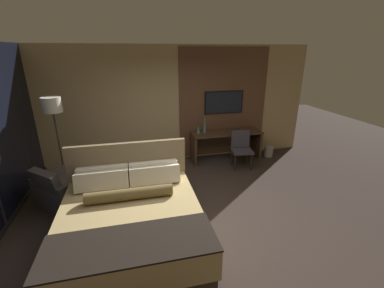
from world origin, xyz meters
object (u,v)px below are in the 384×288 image
desk_chair (241,146)px  vase_tall (205,124)px  floor_lamp (53,113)px  book (236,130)px  desk (226,140)px  tv (224,102)px  vase_short (198,129)px  waste_bin (269,151)px  armchair_by_window (64,190)px  bed (132,221)px

desk_chair → vase_tall: vase_tall is taller
floor_lamp → book: floor_lamp is taller
desk → desk_chair: (0.19, -0.53, 0.02)m
tv → vase_short: bearing=-163.4°
tv → book: 0.78m
desk_chair → waste_bin: bearing=30.0°
waste_bin → desk: bearing=172.4°
desk_chair → floor_lamp: 4.03m
desk → tv: bearing=90.0°
desk → tv: (-0.00, 0.24, 0.93)m
floor_lamp → book: (3.96, 0.68, -0.83)m
vase_short → waste_bin: size_ratio=0.68×
tv → waste_bin: tv is taller
armchair_by_window → vase_tall: size_ratio=2.65×
desk → armchair_by_window: armchair_by_window is taller
vase_short → book: size_ratio=0.75×
desk_chair → armchair_by_window: size_ratio=0.76×
vase_short → book: bearing=-2.8°
tv → vase_tall: size_ratio=2.31×
tv → vase_tall: tv is taller
bed → waste_bin: 4.37m
armchair_by_window → floor_lamp: 1.44m
vase_tall → armchair_by_window: bearing=-156.2°
vase_tall → vase_short: 0.21m
desk → desk_chair: size_ratio=2.03×
desk → book: size_ratio=6.98×
bed → tv: bearing=50.2°
tv → vase_short: size_ratio=5.24×
tv → armchair_by_window: tv is taller
bed → vase_tall: (1.86, 2.71, 0.58)m
desk_chair → armchair_by_window: (-3.79, -0.75, -0.26)m
desk_chair → book: size_ratio=3.43×
desk → vase_tall: 0.71m
book → vase_short: bearing=177.2°
bed → desk: size_ratio=1.19×
armchair_by_window → desk_chair: bearing=-127.1°
desk → vase_tall: (-0.54, 0.06, 0.45)m
desk_chair → waste_bin: 1.12m
bed → armchair_by_window: 1.82m
bed → book: size_ratio=8.33×
desk_chair → armchair_by_window: bearing=-159.9°
tv → waste_bin: size_ratio=3.59×
armchair_by_window → vase_tall: bearing=-114.4°
vase_short → book: 0.98m
tv → desk_chair: bearing=-76.1°
tv → floor_lamp: (-3.70, -0.94, 0.14)m
tv → armchair_by_window: (-3.60, -1.52, -1.17)m
desk → waste_bin: 1.24m
desk_chair → floor_lamp: bearing=-168.6°
desk_chair → waste_bin: size_ratio=3.12×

